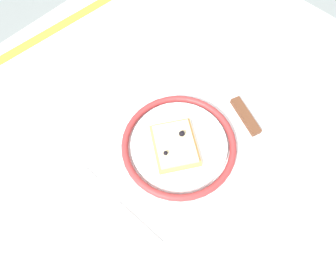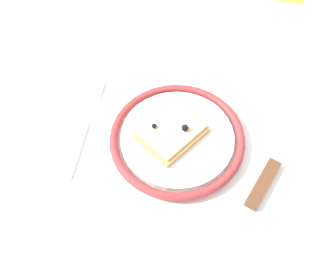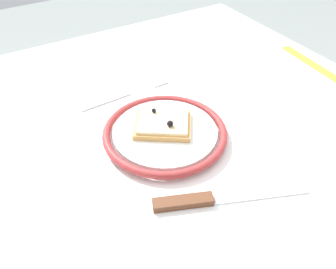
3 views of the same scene
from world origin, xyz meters
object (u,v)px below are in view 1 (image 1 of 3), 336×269
pizza_slice_near (175,145)px  fork (118,206)px  dining_table (177,150)px  measuring_tape (58,27)px  plate (179,145)px  knife (237,104)px

pizza_slice_near → fork: bearing=-179.8°
dining_table → fork: 0.21m
dining_table → measuring_tape: 0.41m
fork → plate: bearing=-0.3°
fork → measuring_tape: 0.47m
pizza_slice_near → measuring_tape: pizza_slice_near is taller
dining_table → pizza_slice_near: (-0.03, -0.02, 0.12)m
plate → fork: bearing=179.7°
dining_table → knife: 0.17m
plate → pizza_slice_near: size_ratio=1.76×
fork → measuring_tape: size_ratio=0.56×
dining_table → pizza_slice_near: 0.13m
plate → fork: (-0.16, 0.00, -0.01)m
plate → dining_table: bearing=46.1°
dining_table → knife: bearing=-19.9°
dining_table → knife: size_ratio=4.31×
plate → fork: size_ratio=1.10×
measuring_tape → pizza_slice_near: bearing=-90.6°
fork → measuring_tape: (0.19, 0.42, -0.00)m
plate → knife: size_ratio=0.96×
knife → measuring_tape: size_ratio=0.64×
dining_table → pizza_slice_near: size_ratio=7.86×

